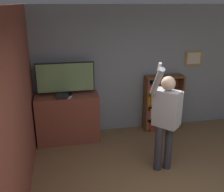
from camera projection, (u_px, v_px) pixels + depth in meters
wall_back at (129, 70)px, 5.61m from camera, size 6.04×0.09×2.70m
wall_side_brick at (21, 101)px, 3.88m from camera, size 0.06×4.48×2.70m
tv_ledge at (68, 118)px, 5.36m from camera, size 1.25×0.53×0.99m
television at (66, 78)px, 5.10m from camera, size 1.13×0.22×0.66m
game_console at (62, 96)px, 5.06m from camera, size 0.23×0.19×0.07m
remote_loose at (70, 98)px, 5.04m from camera, size 0.09×0.14×0.02m
bookshelf at (160, 103)px, 5.82m from camera, size 0.84×0.28×1.24m
person at (166, 116)px, 4.22m from camera, size 0.55×0.54×1.93m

